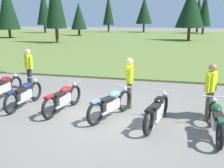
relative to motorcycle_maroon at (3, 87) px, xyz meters
name	(u,v)px	position (x,y,z in m)	size (l,w,h in m)	color
ground_plane	(107,118)	(4.22, -0.97, -0.44)	(140.00, 140.00, 0.00)	slate
grass_moorland	(160,40)	(4.22, 25.87, -0.39)	(80.00, 44.00, 0.10)	#5B7033
forest_treeline	(166,8)	(4.44, 33.25, 3.88)	(45.54, 28.01, 8.65)	#47331E
motorcycle_maroon	(3,87)	(0.00, 0.00, 0.00)	(0.62, 2.10, 0.88)	black
motorcycle_navy	(24,94)	(1.26, -0.62, 0.00)	(0.62, 2.10, 0.88)	black
motorcycle_red	(63,98)	(2.71, -0.74, 0.00)	(0.65, 2.09, 0.88)	black
motorcycle_sky_blue	(111,104)	(4.33, -0.91, 0.00)	(1.01, 1.96, 0.88)	black
motorcycle_black	(157,110)	(5.69, -1.17, 0.00)	(0.73, 2.07, 0.88)	black
motorcycle_british_green	(216,120)	(7.19, -1.49, 0.00)	(0.62, 2.10, 0.88)	black
rider_in_hivis_vest	(29,67)	(0.24, 1.45, 0.51)	(0.45, 0.40, 1.67)	#2D2D38
rider_checking_bike	(130,80)	(4.70, 0.10, 0.51)	(0.31, 0.53, 1.67)	#4C4233
rider_with_back_turned	(211,89)	(7.14, -0.42, 0.51)	(0.36, 0.50, 1.67)	#4C4233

